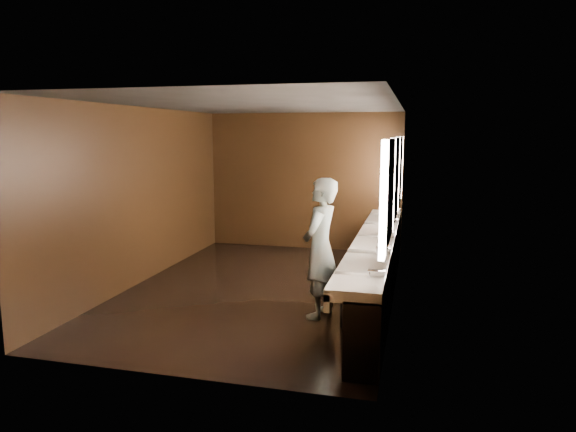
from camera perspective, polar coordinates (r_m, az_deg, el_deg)
The scene contains 10 objects.
floor at distance 8.05m, azimuth -2.92°, elevation -8.06°, with size 6.00×6.00×0.00m, color black.
ceiling at distance 7.70m, azimuth -3.09°, elevation 12.26°, with size 4.00×6.00×0.02m, color #2D2D2B.
wall_back at distance 10.64m, azimuth 1.77°, elevation 3.86°, with size 4.00×0.02×2.80m, color black.
wall_front at distance 5.00m, azimuth -13.19°, elevation -2.40°, with size 4.00×0.02×2.80m, color black.
wall_left at distance 8.56m, azimuth -15.92°, elevation 2.22°, with size 0.02×6.00×2.80m, color black.
wall_right at distance 7.42m, azimuth 11.93°, elevation 1.36°, with size 0.02×6.00×2.80m, color black.
sink_counter at distance 7.60m, azimuth 10.14°, elevation -5.35°, with size 0.55×5.40×1.01m.
mirror_band at distance 7.38m, azimuth 11.87°, elevation 4.06°, with size 0.06×5.03×1.15m.
person at distance 6.66m, azimuth 3.62°, elevation -3.59°, with size 0.67×0.44×1.83m, color #90CAD7.
trash_bin at distance 6.50m, azimuth 7.33°, elevation -9.97°, with size 0.33×0.33×0.52m, color black.
Camera 1 is at (2.27, -7.35, 2.38)m, focal length 32.00 mm.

